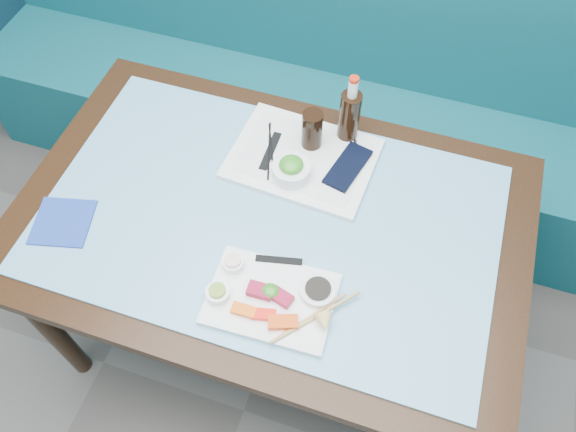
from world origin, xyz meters
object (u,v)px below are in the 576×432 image
(sashimi_plate, at_px, (271,299))
(cola_bottle_body, at_px, (349,118))
(serving_tray, at_px, (302,158))
(blue_napkin, at_px, (63,222))
(dining_table, at_px, (270,234))
(booth_bench, at_px, (340,105))
(cola_glass, at_px, (312,130))
(seaweed_bowl, at_px, (291,171))

(sashimi_plate, xyz_separation_m, cola_bottle_body, (0.04, 0.57, 0.08))
(serving_tray, height_order, blue_napkin, serving_tray)
(dining_table, height_order, serving_tray, serving_tray)
(booth_bench, bearing_deg, sashimi_plate, -85.44)
(cola_glass, relative_size, cola_bottle_body, 0.71)
(dining_table, distance_m, cola_glass, 0.32)
(blue_napkin, bearing_deg, cola_bottle_body, 39.31)
(sashimi_plate, xyz_separation_m, serving_tray, (-0.06, 0.45, -0.00))
(serving_tray, bearing_deg, seaweed_bowl, -93.94)
(dining_table, height_order, sashimi_plate, sashimi_plate)
(blue_napkin, bearing_deg, dining_table, 20.19)
(serving_tray, xyz_separation_m, cola_bottle_body, (0.10, 0.12, 0.08))
(cola_bottle_body, relative_size, blue_napkin, 1.15)
(dining_table, bearing_deg, cola_bottle_body, 69.66)
(seaweed_bowl, bearing_deg, dining_table, -96.22)
(serving_tray, distance_m, seaweed_bowl, 0.08)
(cola_bottle_body, bearing_deg, blue_napkin, -140.69)
(blue_napkin, bearing_deg, cola_glass, 39.70)
(serving_tray, bearing_deg, booth_bench, 95.99)
(sashimi_plate, relative_size, blue_napkin, 2.04)
(booth_bench, bearing_deg, cola_bottle_body, -75.86)
(sashimi_plate, height_order, cola_bottle_body, cola_bottle_body)
(dining_table, relative_size, serving_tray, 3.43)
(booth_bench, distance_m, cola_bottle_body, 0.70)
(cola_glass, relative_size, blue_napkin, 0.81)
(booth_bench, distance_m, seaweed_bowl, 0.81)
(cola_bottle_body, bearing_deg, sashimi_plate, -94.02)
(sashimi_plate, bearing_deg, cola_bottle_body, 83.74)
(seaweed_bowl, height_order, blue_napkin, seaweed_bowl)
(serving_tray, xyz_separation_m, seaweed_bowl, (-0.01, -0.07, 0.03))
(cola_glass, bearing_deg, dining_table, -97.43)
(booth_bench, bearing_deg, cola_glass, -86.42)
(sashimi_plate, xyz_separation_m, seaweed_bowl, (-0.07, 0.37, 0.03))
(sashimi_plate, bearing_deg, cola_glass, 93.43)
(blue_napkin, bearing_deg, seaweed_bowl, 31.80)
(sashimi_plate, distance_m, seaweed_bowl, 0.38)
(serving_tray, height_order, cola_bottle_body, cola_bottle_body)
(serving_tray, bearing_deg, blue_napkin, -139.65)
(booth_bench, xyz_separation_m, cola_glass, (0.04, -0.57, 0.46))
(dining_table, xyz_separation_m, serving_tray, (0.03, 0.22, 0.10))
(dining_table, distance_m, blue_napkin, 0.57)
(dining_table, bearing_deg, blue_napkin, -159.81)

